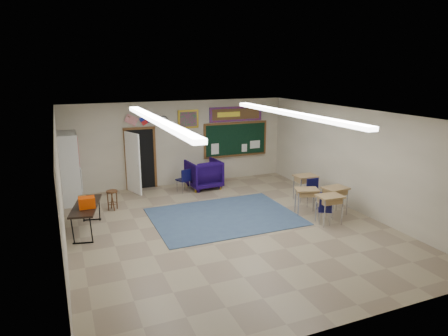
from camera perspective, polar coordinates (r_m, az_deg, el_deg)
name	(u,v)px	position (r m, az deg, el deg)	size (l,w,h in m)	color
floor	(229,228)	(10.68, 0.68, -8.55)	(9.00, 9.00, 0.00)	gray
back_wall	(179,143)	(14.34, -6.42, 3.53)	(8.00, 0.04, 3.00)	beige
front_wall	(344,242)	(6.53, 16.74, -10.11)	(8.00, 0.04, 3.00)	beige
left_wall	(61,191)	(9.42, -22.30, -3.08)	(0.04, 9.00, 3.00)	beige
right_wall	(354,160)	(12.29, 18.11, 1.13)	(0.04, 9.00, 3.00)	beige
ceiling	(229,114)	(9.91, 0.74, 7.67)	(8.00, 9.00, 0.04)	silver
area_rug	(224,216)	(11.43, 0.02, -6.92)	(4.00, 3.00, 0.02)	#354E66
fluorescent_strips	(229,117)	(9.92, 0.73, 7.33)	(3.86, 6.00, 0.10)	white
doorway	(138,160)	(13.95, -12.13, 1.15)	(1.10, 0.89, 2.16)	black
chalkboard	(236,140)	(15.06, 1.70, 3.98)	(2.55, 0.14, 1.30)	brown
bulletin_board	(236,114)	(14.92, 1.72, 7.72)	(2.10, 0.05, 0.55)	#A5100E
framed_art_print	(188,119)	(14.27, -5.12, 6.97)	(0.75, 0.05, 0.65)	#AA8821
wall_clock	(163,120)	(14.03, -8.65, 6.75)	(0.32, 0.05, 0.32)	black
wall_flags	(139,118)	(13.81, -12.09, 7.02)	(1.16, 0.06, 0.70)	red
storage_cabinet	(70,168)	(13.25, -21.15, -0.01)	(0.59, 1.25, 2.20)	beige
wingback_armchair	(204,174)	(14.00, -2.90, -0.85)	(1.07, 1.10, 1.00)	#120535
student_chair_reading	(183,180)	(13.57, -5.84, -1.77)	(0.41, 0.41, 0.83)	black
student_chair_desk_a	(325,211)	(11.16, 14.18, -5.93)	(0.37, 0.37, 0.74)	black
student_chair_desk_b	(316,194)	(12.25, 12.96, -3.68)	(0.45, 0.45, 0.89)	black
student_desk_front_left	(306,200)	(11.71, 11.67, -4.53)	(0.76, 0.67, 0.77)	olive
student_desk_front_right	(305,186)	(12.93, 11.51, -2.58)	(0.70, 0.53, 0.82)	olive
student_desk_back_left	(329,208)	(11.16, 14.80, -5.55)	(0.69, 0.53, 0.80)	olive
student_desk_back_right	(335,199)	(11.88, 15.54, -4.35)	(0.73, 0.58, 0.82)	olive
folding_table	(87,217)	(10.91, -19.00, -6.62)	(0.95, 1.82, 0.99)	black
wooden_stool	(112,200)	(12.33, -15.66, -4.41)	(0.33, 0.33, 0.59)	#542E19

